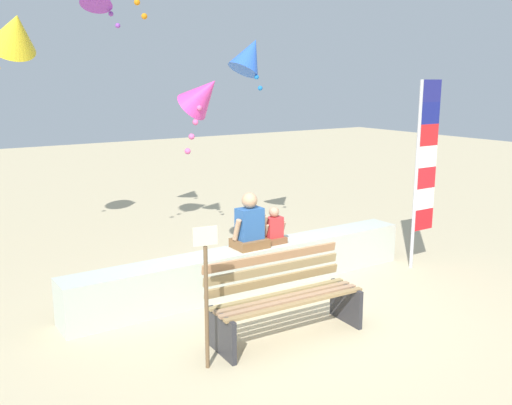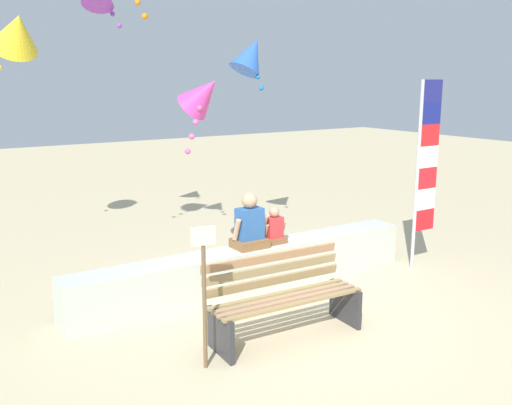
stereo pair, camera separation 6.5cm
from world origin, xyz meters
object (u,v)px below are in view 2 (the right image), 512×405
Objects in this scene: person_child at (274,229)px; kite_yellow at (17,32)px; sign_post at (204,287)px; flag_banner at (425,164)px; kite_magenta at (203,95)px; park_bench at (283,298)px; person_adult at (250,226)px; kite_blue at (251,55)px.

person_child is 0.49× the size of kite_yellow.
kite_yellow is 5.71m from sign_post.
flag_banner is 4.34m from sign_post.
kite_magenta is at bearing -57.81° from kite_yellow.
sign_post is (-1.90, -1.57, 0.06)m from person_child.
kite_yellow reaches higher than person_child.
park_bench is 1.16m from sign_post.
person_adult is 0.41m from person_child.
person_adult is 0.67× the size of kite_magenta.
kite_blue is 0.87× the size of kite_magenta.
flag_banner is at bearing -64.47° from kite_blue.
kite_magenta reaches higher than park_bench.
kite_magenta reaches higher than person_adult.
person_child is (0.84, 1.38, 0.36)m from park_bench.
sign_post is at bearing -83.94° from kite_yellow.
flag_banner is at bearing 14.28° from park_bench.
flag_banner is 3.39m from kite_blue.
sign_post is at bearing -140.39° from person_child.
kite_blue reaches higher than flag_banner.
flag_banner is 2.88× the size of kite_blue.
kite_magenta is (0.15, 2.06, 2.15)m from park_bench.
person_adult reaches higher than person_child.
park_bench is at bearing -94.14° from kite_magenta.
kite_yellow is (-1.75, 2.78, 0.91)m from kite_magenta.
kite_yellow is (-3.40, 1.35, 0.31)m from kite_blue.
kite_yellow is at bearing 139.21° from flag_banner.
sign_post is (-2.87, -3.68, -2.33)m from kite_blue.
kite_blue reaches higher than person_adult.
kite_blue is (0.97, 2.11, 2.39)m from person_child.
park_bench is 2.99m from kite_magenta.
kite_blue is 2.27m from kite_magenta.
flag_banner is 3.36m from kite_magenta.
kite_blue is at bearing -21.60° from kite_yellow.
kite_yellow is at bearing 96.06° from sign_post.
kite_magenta reaches higher than person_child.
person_adult is 2.18m from sign_post.
person_adult is 1.48× the size of person_child.
person_child is 0.35× the size of sign_post.
kite_blue reaches higher than park_bench.
kite_yellow is at bearing 120.60° from person_adult.
kite_blue is at bearing 65.33° from person_child.
sign_post is at bearing -169.85° from park_bench.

